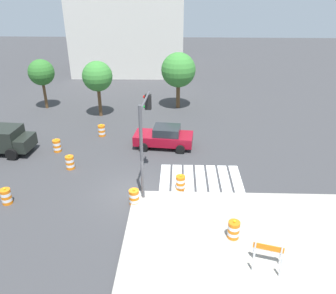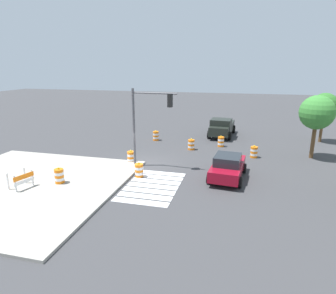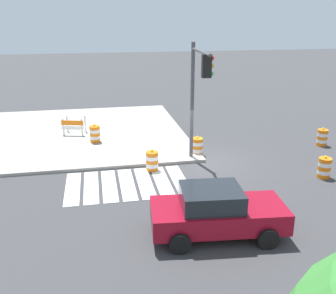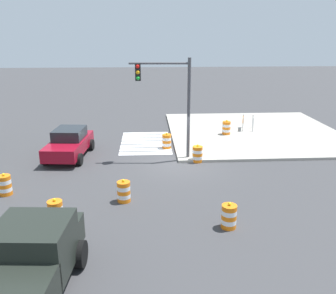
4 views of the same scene
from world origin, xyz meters
name	(u,v)px [view 2 (image 2 of 4)]	position (x,y,z in m)	size (l,w,h in m)	color
ground_plane	(145,163)	(0.00, 0.00, 0.00)	(120.00, 120.00, 0.00)	#38383A
sidewalk_corner	(21,185)	(6.00, -6.00, 0.07)	(12.00, 12.00, 0.15)	#9E998E
crosswalk_stripes	(152,186)	(4.00, 1.80, 0.01)	(5.10, 3.20, 0.02)	silver
sports_car	(228,166)	(1.52, 6.19, 0.81)	(4.46, 2.45, 1.63)	maroon
pickup_truck	(222,127)	(-10.25, 4.93, 0.97)	(5.29, 2.66, 1.92)	black
traffic_barrel_near_corner	(156,136)	(-6.97, -1.24, 0.45)	(0.56, 0.56, 1.02)	orange
traffic_barrel_crosswalk_end	(221,142)	(-6.24, 5.18, 0.45)	(0.56, 0.56, 1.02)	orange
traffic_barrel_median_near	(131,157)	(0.15, -1.08, 0.45)	(0.56, 0.56, 1.02)	orange
traffic_barrel_median_far	(254,152)	(-3.57, 8.01, 0.45)	(0.56, 0.56, 1.02)	orange
traffic_barrel_far_curb	(191,145)	(-4.57, 2.73, 0.45)	(0.56, 0.56, 1.02)	orange
traffic_barrel_lane_center	(139,170)	(2.72, 0.48, 0.45)	(0.56, 0.56, 1.02)	orange
traffic_barrel_on_sidewalk	(59,176)	(5.24, -3.81, 0.60)	(0.56, 0.56, 1.02)	orange
construction_barricade	(22,179)	(6.46, -5.45, 0.72)	(1.40, 1.07, 1.00)	silver
traffic_light_pole	(148,114)	(0.66, 0.54, 3.91)	(0.48, 3.29, 5.50)	#4C4C51
street_tree_streetside_mid	(317,113)	(-4.61, 12.48, 3.64)	(2.64, 2.64, 5.00)	brown
street_tree_streetside_far	(325,106)	(-10.31, 14.37, 3.47)	(2.41, 2.41, 4.71)	brown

